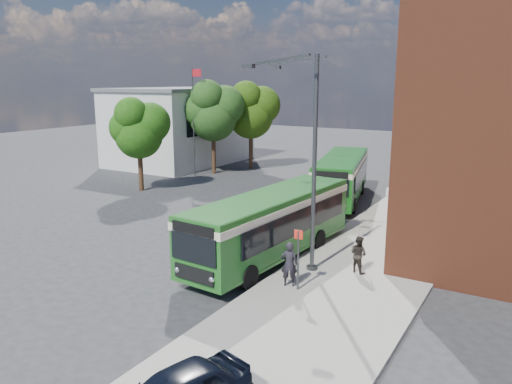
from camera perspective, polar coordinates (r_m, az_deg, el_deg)
The scene contains 14 objects.
ground at distance 25.64m, azimuth -2.44°, elevation -5.54°, with size 120.00×120.00×0.00m, color #2B2B2E.
pavement at distance 30.15m, azimuth 17.41°, elevation -3.19°, with size 6.00×48.00×0.15m, color gray.
kerb_line at distance 30.95m, azimuth 11.92°, elevation -2.60°, with size 0.12×48.00×0.01m, color beige.
white_building at distance 49.74m, azimuth -8.65°, elevation 7.50°, with size 9.40×13.40×7.30m.
flagpole at distance 42.30m, azimuth -7.12°, elevation 8.40°, with size 0.95×0.10×9.00m.
street_lamp at distance 20.51m, azimuth 5.77°, elevation 3.58°, with size 2.96×2.38×9.00m.
bus_stop_sign at distance 19.08m, azimuth 4.83°, elevation -7.29°, with size 0.35×0.08×2.52m.
bus_front at distance 22.53m, azimuth 1.72°, elevation -3.25°, with size 3.36×10.66×3.02m.
bus_rear at distance 34.13m, azimuth 9.76°, elevation 2.05°, with size 4.92×10.60×3.02m.
pedestrian_a at distance 19.59m, azimuth 3.81°, elevation -8.20°, with size 0.65×0.43×1.78m, color black.
pedestrian_b at distance 21.32m, azimuth 11.63°, elevation -6.98°, with size 0.76×0.59×1.57m, color black.
tree_left at distance 37.23m, azimuth -13.27°, elevation 7.16°, with size 4.07×3.87×6.87m.
tree_mid at distance 43.37m, azimuth -4.92°, elevation 9.28°, with size 4.79×4.55×8.08m.
tree_right at distance 45.50m, azimuth -0.57°, elevation 9.39°, with size 4.73×4.50×7.99m.
Camera 1 is at (13.32, -20.40, 8.00)m, focal length 35.00 mm.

